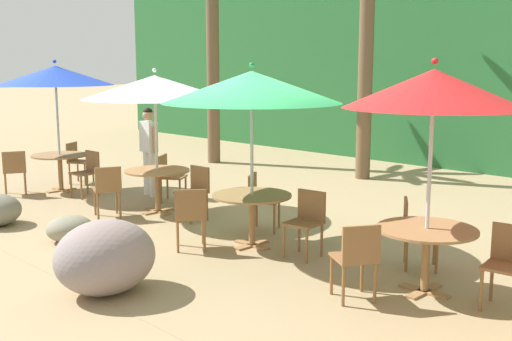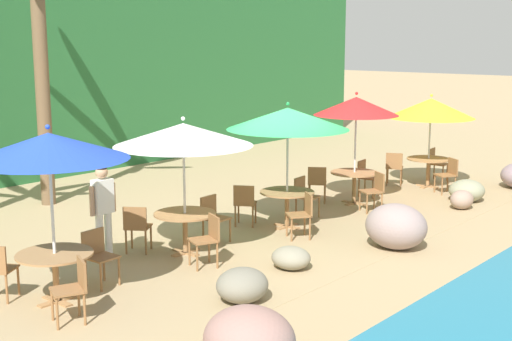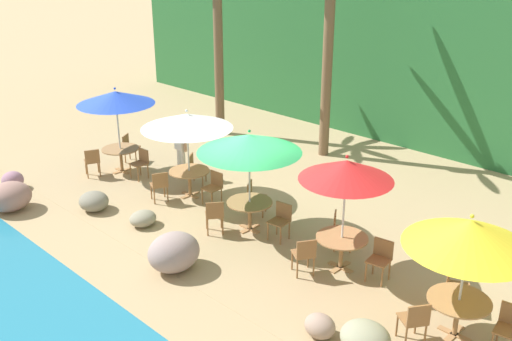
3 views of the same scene
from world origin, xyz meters
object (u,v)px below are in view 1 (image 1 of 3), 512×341
at_px(palm_tree_nearest, 212,6).
at_px(waiter_in_white, 149,145).
at_px(chair_white_seaward, 195,189).
at_px(umbrella_red, 434,89).
at_px(dining_table_red, 426,239).
at_px(chair_green_seaward, 307,218).
at_px(chair_green_left, 191,214).
at_px(chair_white_inland, 168,174).
at_px(dining_table_blue, 60,161).
at_px(umbrella_white, 155,87).
at_px(chair_blue_inland, 77,159).
at_px(chair_red_inland, 414,228).
at_px(chair_blue_left, 14,169).
at_px(chair_red_seaward, 508,260).
at_px(chair_blue_seaward, 88,170).
at_px(chair_green_inland, 259,197).
at_px(umbrella_blue, 55,76).
at_px(dining_table_green, 252,203).
at_px(umbrella_green, 252,87).
at_px(chair_white_left, 108,188).
at_px(chair_red_left, 357,256).
at_px(dining_table_white, 157,177).

distance_m(palm_tree_nearest, waiter_in_white, 5.18).
bearing_deg(chair_white_seaward, palm_tree_nearest, 136.07).
distance_m(umbrella_red, dining_table_red, 1.64).
bearing_deg(chair_green_seaward, chair_white_seaward, 175.32).
distance_m(chair_white_seaward, chair_green_left, 1.72).
bearing_deg(chair_white_inland, waiter_in_white, 175.38).
bearing_deg(dining_table_blue, chair_green_seaward, 2.02).
bearing_deg(dining_table_red, chair_green_seaward, 177.01).
bearing_deg(umbrella_white, dining_table_red, -1.85).
relative_size(chair_blue_inland, chair_white_inland, 1.00).
bearing_deg(chair_red_inland, chair_green_left, -149.43).
relative_size(chair_blue_left, chair_red_seaward, 1.00).
height_order(dining_table_blue, chair_blue_seaward, chair_blue_seaward).
relative_size(dining_table_blue, chair_green_inland, 1.26).
height_order(chair_green_inland, chair_green_left, same).
bearing_deg(dining_table_blue, dining_table_red, 0.90).
relative_size(umbrella_blue, chair_red_inland, 2.98).
distance_m(dining_table_blue, chair_blue_left, 0.86).
xyz_separation_m(dining_table_blue, dining_table_red, (8.05, 0.13, 0.00)).
distance_m(umbrella_white, chair_white_seaward, 1.83).
bearing_deg(chair_green_seaward, dining_table_green, -166.74).
xyz_separation_m(umbrella_red, dining_table_red, (0.00, 0.00, -1.64)).
height_order(umbrella_white, umbrella_green, umbrella_green).
distance_m(dining_table_blue, chair_red_inland, 7.55).
distance_m(chair_blue_inland, chair_white_left, 3.35).
distance_m(chair_white_inland, chair_red_seaward, 6.61).
bearing_deg(chair_green_seaward, dining_table_blue, -177.98).
height_order(umbrella_green, dining_table_green, umbrella_green).
distance_m(dining_table_red, chair_red_left, 0.86).
xyz_separation_m(umbrella_green, chair_red_seaward, (3.46, 0.32, -1.69)).
distance_m(chair_blue_left, umbrella_white, 3.67).
distance_m(dining_table_blue, chair_green_inland, 4.95).
bearing_deg(palm_tree_nearest, chair_red_inland, -25.12).
xyz_separation_m(dining_table_blue, umbrella_red, (8.05, 0.13, 1.64)).
distance_m(chair_green_left, waiter_in_white, 3.79).
bearing_deg(chair_white_seaward, chair_blue_seaward, -174.00).
bearing_deg(chair_red_inland, dining_table_blue, -174.03).
distance_m(chair_blue_left, dining_table_red, 8.36).
distance_m(umbrella_green, dining_table_green, 1.59).
xyz_separation_m(chair_white_inland, chair_white_left, (0.30, -1.47, 0.00)).
relative_size(palm_tree_nearest, waiter_in_white, 3.38).
relative_size(umbrella_white, chair_green_seaward, 2.81).
relative_size(chair_blue_seaward, dining_table_green, 0.79).
bearing_deg(chair_red_left, chair_white_seaward, 164.93).
relative_size(dining_table_white, dining_table_green, 1.00).
height_order(chair_green_left, chair_red_inland, same).
bearing_deg(chair_white_left, chair_white_seaward, 41.01).
bearing_deg(umbrella_green, chair_green_left, -121.00).
height_order(chair_blue_seaward, chair_green_left, same).
bearing_deg(chair_green_inland, waiter_in_white, 174.76).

